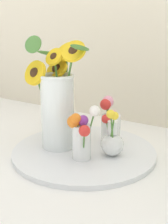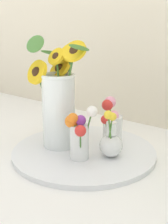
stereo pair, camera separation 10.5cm
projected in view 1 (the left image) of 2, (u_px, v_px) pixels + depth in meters
The scene contains 6 objects.
ground_plane at pixel (82, 163), 1.06m from camera, with size 6.00×6.00×0.00m, color white.
serving_tray at pixel (84, 152), 1.13m from camera, with size 0.51×0.51×0.02m.
mason_jar_sunflowers at pixel (58, 101), 1.11m from camera, with size 0.24×0.25×0.41m.
vase_small_center at pixel (82, 135), 1.02m from camera, with size 0.10×0.09×0.19m.
vase_bulb_right at pixel (112, 140), 1.06m from camera, with size 0.09×0.08×0.17m.
vase_small_back at pixel (110, 123), 1.16m from camera, with size 0.08×0.07×0.18m.
Camera 1 is at (0.52, -0.81, 0.47)m, focal length 50.00 mm.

